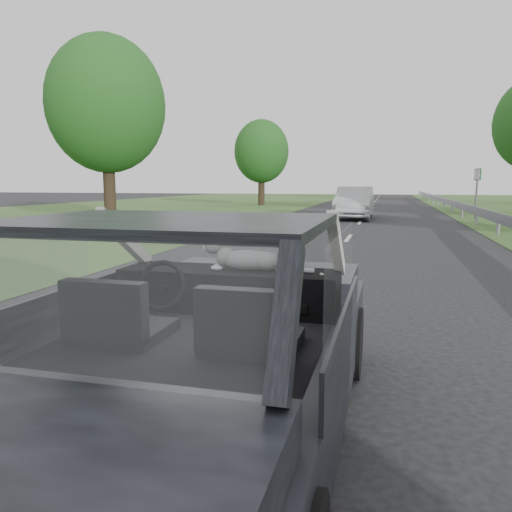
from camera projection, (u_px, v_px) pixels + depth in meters
The scene contains 11 objects.
ground at pixel (200, 440), 3.17m from camera, with size 140.00×140.00×0.00m, color black.
subject_car at pixel (199, 330), 3.07m from camera, with size 1.80×4.00×1.45m, color black.
dashboard at pixel (230, 290), 3.65m from camera, with size 1.58×0.45×0.30m, color black.
driver_seat at pixel (115, 313), 2.87m from camera, with size 0.50×0.72×0.42m, color black.
passenger_seat at pixel (248, 323), 2.67m from camera, with size 0.50×0.72×0.42m, color black.
steering_wheel at pixel (162, 285), 3.46m from camera, with size 0.36×0.36×0.04m, color black.
cat at pixel (248, 259), 3.57m from camera, with size 0.57×0.18×0.26m, color gray.
other_car at pixel (354, 203), 22.59m from camera, with size 1.75×4.42×1.45m, color silver.
highway_sign at pixel (476, 193), 23.01m from camera, with size 0.09×0.91×2.28m, color #1D6233.
tree_5 at pixel (107, 132), 21.13m from camera, with size 4.96×4.96×7.52m, color #205721, non-canonical shape.
tree_6 at pixel (261, 164), 36.05m from camera, with size 3.93×3.93×5.95m, color #205721, non-canonical shape.
Camera 1 is at (1.10, -2.78, 1.62)m, focal length 35.00 mm.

